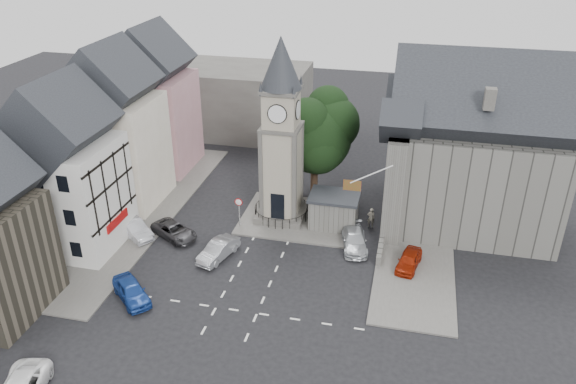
% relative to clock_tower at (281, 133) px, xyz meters
% --- Properties ---
extents(ground, '(120.00, 120.00, 0.00)m').
position_rel_clock_tower_xyz_m(ground, '(0.00, -7.99, -8.12)').
color(ground, black).
rests_on(ground, ground).
extents(pavement_west, '(6.00, 30.00, 0.14)m').
position_rel_clock_tower_xyz_m(pavement_west, '(-12.50, -1.99, -8.05)').
color(pavement_west, '#595651').
rests_on(pavement_west, ground).
extents(pavement_east, '(6.00, 26.00, 0.14)m').
position_rel_clock_tower_xyz_m(pavement_east, '(12.00, 0.01, -8.05)').
color(pavement_east, '#595651').
rests_on(pavement_east, ground).
extents(central_island, '(10.00, 8.00, 0.16)m').
position_rel_clock_tower_xyz_m(central_island, '(1.50, 0.01, -8.04)').
color(central_island, '#595651').
rests_on(central_island, ground).
extents(road_markings, '(20.00, 8.00, 0.01)m').
position_rel_clock_tower_xyz_m(road_markings, '(0.00, -13.49, -8.12)').
color(road_markings, silver).
rests_on(road_markings, ground).
extents(clock_tower, '(4.86, 4.86, 16.25)m').
position_rel_clock_tower_xyz_m(clock_tower, '(0.00, 0.00, 0.00)').
color(clock_tower, '#4C4944').
rests_on(clock_tower, ground).
extents(stone_shelter, '(4.30, 3.30, 3.08)m').
position_rel_clock_tower_xyz_m(stone_shelter, '(4.80, -0.49, -6.57)').
color(stone_shelter, '#5B5A54').
rests_on(stone_shelter, ground).
extents(town_tree, '(7.20, 7.20, 10.80)m').
position_rel_clock_tower_xyz_m(town_tree, '(2.00, 5.01, -1.15)').
color(town_tree, black).
rests_on(town_tree, ground).
extents(warning_sign_post, '(0.70, 0.19, 2.85)m').
position_rel_clock_tower_xyz_m(warning_sign_post, '(-3.20, -2.56, -6.09)').
color(warning_sign_post, black).
rests_on(warning_sign_post, ground).
extents(terrace_pink, '(8.10, 7.60, 12.80)m').
position_rel_clock_tower_xyz_m(terrace_pink, '(-15.50, 8.01, -1.54)').
color(terrace_pink, '#B67D83').
rests_on(terrace_pink, ground).
extents(terrace_cream, '(8.10, 7.60, 12.80)m').
position_rel_clock_tower_xyz_m(terrace_cream, '(-15.50, 0.01, -1.54)').
color(terrace_cream, beige).
rests_on(terrace_cream, ground).
extents(terrace_tudor, '(8.10, 7.60, 12.00)m').
position_rel_clock_tower_xyz_m(terrace_tudor, '(-15.50, -7.99, -1.93)').
color(terrace_tudor, silver).
rests_on(terrace_tudor, ground).
extents(backdrop_west, '(20.00, 10.00, 8.00)m').
position_rel_clock_tower_xyz_m(backdrop_west, '(-12.00, 20.01, -4.12)').
color(backdrop_west, '#4C4944').
rests_on(backdrop_west, ground).
extents(east_building, '(14.40, 11.40, 12.60)m').
position_rel_clock_tower_xyz_m(east_building, '(15.59, 3.01, -1.86)').
color(east_building, '#5B5A54').
rests_on(east_building, ground).
extents(east_boundary_wall, '(0.40, 16.00, 0.90)m').
position_rel_clock_tower_xyz_m(east_boundary_wall, '(9.20, 2.01, -7.67)').
color(east_boundary_wall, '#5B5A54').
rests_on(east_boundary_wall, ground).
extents(flagpole, '(3.68, 0.10, 2.74)m').
position_rel_clock_tower_xyz_m(flagpole, '(8.00, -3.99, -1.12)').
color(flagpole, white).
rests_on(flagpole, ground).
extents(car_west_blue, '(4.29, 4.15, 1.45)m').
position_rel_clock_tower_xyz_m(car_west_blue, '(-7.67, -13.99, -7.39)').
color(car_west_blue, navy).
rests_on(car_west_blue, ground).
extents(car_west_silver, '(4.46, 3.80, 1.45)m').
position_rel_clock_tower_xyz_m(car_west_silver, '(-11.50, -5.97, -7.40)').
color(car_west_silver, '#B2B4BB').
rests_on(car_west_silver, ground).
extents(car_west_grey, '(4.89, 3.97, 1.24)m').
position_rel_clock_tower_xyz_m(car_west_grey, '(-8.10, -5.41, -7.50)').
color(car_west_grey, '#313033').
rests_on(car_west_grey, ground).
extents(car_island_silver, '(2.67, 4.49, 1.40)m').
position_rel_clock_tower_xyz_m(car_island_silver, '(-3.41, -7.49, -7.42)').
color(car_island_silver, '#96999F').
rests_on(car_island_silver, ground).
extents(car_island_east, '(2.86, 5.01, 1.37)m').
position_rel_clock_tower_xyz_m(car_island_east, '(7.00, -3.49, -7.44)').
color(car_island_east, '#B3B7BC').
rests_on(car_island_east, ground).
extents(car_east_red, '(2.25, 3.99, 1.28)m').
position_rel_clock_tower_xyz_m(car_east_red, '(11.50, -5.44, -7.48)').
color(car_east_red, '#951E08').
rests_on(car_east_red, ground).
extents(pedestrian, '(0.72, 0.52, 1.85)m').
position_rel_clock_tower_xyz_m(pedestrian, '(8.00, 0.10, -7.20)').
color(pedestrian, '#ADA48F').
rests_on(pedestrian, ground).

